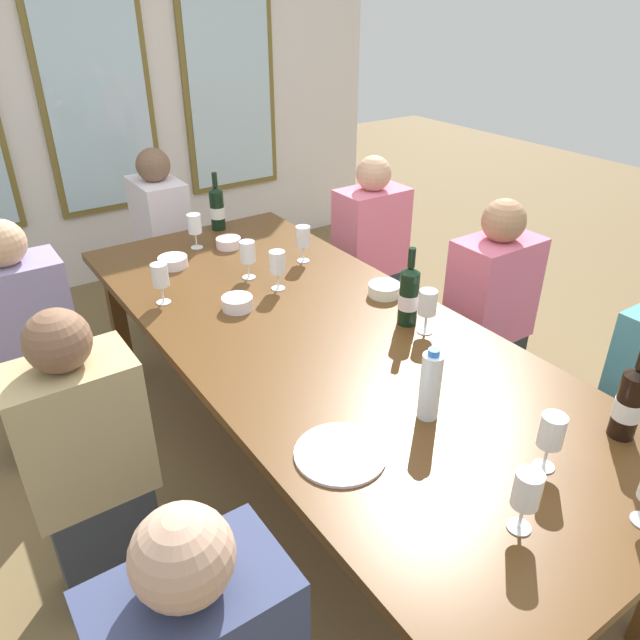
% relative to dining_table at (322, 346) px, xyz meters
% --- Properties ---
extents(ground_plane, '(12.00, 12.00, 0.00)m').
position_rel_dining_table_xyz_m(ground_plane, '(0.00, 0.00, -0.68)').
color(ground_plane, brown).
extents(back_wall_with_windows, '(4.28, 0.10, 2.90)m').
position_rel_dining_table_xyz_m(back_wall_with_windows, '(0.00, 2.60, 0.77)').
color(back_wall_with_windows, silver).
rests_on(back_wall_with_windows, ground).
extents(dining_table, '(1.08, 2.61, 0.74)m').
position_rel_dining_table_xyz_m(dining_table, '(0.00, 0.00, 0.00)').
color(dining_table, '#543317').
rests_on(dining_table, ground).
extents(white_plate_0, '(0.26, 0.26, 0.01)m').
position_rel_dining_table_xyz_m(white_plate_0, '(-0.34, -0.59, 0.07)').
color(white_plate_0, white).
rests_on(white_plate_0, dining_table).
extents(wine_bottle_0, '(0.08, 0.08, 0.31)m').
position_rel_dining_table_xyz_m(wine_bottle_0, '(0.17, 1.22, 0.18)').
color(wine_bottle_0, black).
rests_on(wine_bottle_0, dining_table).
extents(wine_bottle_1, '(0.08, 0.08, 0.31)m').
position_rel_dining_table_xyz_m(wine_bottle_1, '(0.39, -0.98, 0.18)').
color(wine_bottle_1, black).
rests_on(wine_bottle_1, dining_table).
extents(wine_bottle_2, '(0.08, 0.08, 0.31)m').
position_rel_dining_table_xyz_m(wine_bottle_2, '(0.32, -0.12, 0.18)').
color(wine_bottle_2, black).
rests_on(wine_bottle_2, dining_table).
extents(tasting_bowl_0, '(0.14, 0.14, 0.05)m').
position_rel_dining_table_xyz_m(tasting_bowl_0, '(0.40, 0.11, 0.09)').
color(tasting_bowl_0, white).
rests_on(tasting_bowl_0, dining_table).
extents(tasting_bowl_1, '(0.14, 0.14, 0.05)m').
position_rel_dining_table_xyz_m(tasting_bowl_1, '(-0.23, 0.90, 0.08)').
color(tasting_bowl_1, white).
rests_on(tasting_bowl_1, dining_table).
extents(tasting_bowl_2, '(0.13, 0.13, 0.05)m').
position_rel_dining_table_xyz_m(tasting_bowl_2, '(-0.17, 0.35, 0.09)').
color(tasting_bowl_2, white).
rests_on(tasting_bowl_2, dining_table).
extents(tasting_bowl_3, '(0.12, 0.12, 0.05)m').
position_rel_dining_table_xyz_m(tasting_bowl_3, '(0.09, 0.96, 0.08)').
color(tasting_bowl_3, white).
rests_on(tasting_bowl_3, dining_table).
extents(water_bottle, '(0.06, 0.06, 0.24)m').
position_rel_dining_table_xyz_m(water_bottle, '(-0.02, -0.59, 0.17)').
color(water_bottle, white).
rests_on(water_bottle, dining_table).
extents(wine_glass_0, '(0.07, 0.07, 0.17)m').
position_rel_dining_table_xyz_m(wine_glass_0, '(0.31, 0.61, 0.18)').
color(wine_glass_0, white).
rests_on(wine_glass_0, dining_table).
extents(wine_glass_1, '(0.07, 0.07, 0.17)m').
position_rel_dining_table_xyz_m(wine_glass_1, '(0.06, 0.42, 0.18)').
color(wine_glass_1, white).
rests_on(wine_glass_1, dining_table).
extents(wine_glass_2, '(0.07, 0.07, 0.17)m').
position_rel_dining_table_xyz_m(wine_glass_2, '(-0.13, -1.04, 0.18)').
color(wine_glass_2, white).
rests_on(wine_glass_2, dining_table).
extents(wine_glass_3, '(0.07, 0.07, 0.17)m').
position_rel_dining_table_xyz_m(wine_glass_3, '(0.33, -0.22, 0.18)').
color(wine_glass_3, white).
rests_on(wine_glass_3, dining_table).
extents(wine_glass_4, '(0.07, 0.07, 0.17)m').
position_rel_dining_table_xyz_m(wine_glass_4, '(0.01, 0.59, 0.18)').
color(wine_glass_4, white).
rests_on(wine_glass_4, dining_table).
extents(wine_glass_5, '(0.07, 0.07, 0.17)m').
position_rel_dining_table_xyz_m(wine_glass_5, '(0.09, -0.94, 0.18)').
color(wine_glass_5, white).
rests_on(wine_glass_5, dining_table).
extents(wine_glass_7, '(0.07, 0.07, 0.17)m').
position_rel_dining_table_xyz_m(wine_glass_7, '(-0.40, 0.57, 0.18)').
color(wine_glass_7, white).
rests_on(wine_glass_7, dining_table).
extents(wine_glass_8, '(0.07, 0.07, 0.17)m').
position_rel_dining_table_xyz_m(wine_glass_8, '(-0.04, 1.05, 0.18)').
color(wine_glass_8, white).
rests_on(wine_glass_8, dining_table).
extents(seated_person_0, '(0.38, 0.24, 1.11)m').
position_rel_dining_table_xyz_m(seated_person_0, '(-0.91, 0.88, -0.15)').
color(seated_person_0, '#342F41').
rests_on(seated_person_0, ground).
extents(seated_person_1, '(0.38, 0.24, 1.11)m').
position_rel_dining_table_xyz_m(seated_person_1, '(0.91, 0.83, -0.15)').
color(seated_person_1, '#22333B').
rests_on(seated_person_1, ground).
extents(seated_person_2, '(0.38, 0.24, 1.11)m').
position_rel_dining_table_xyz_m(seated_person_2, '(-0.91, 0.00, -0.15)').
color(seated_person_2, '#33383D').
rests_on(seated_person_2, ground).
extents(seated_person_3, '(0.38, 0.24, 1.11)m').
position_rel_dining_table_xyz_m(seated_person_3, '(0.91, -0.05, -0.15)').
color(seated_person_3, '#262B2C').
rests_on(seated_person_3, ground).
extents(seated_person_6, '(0.24, 0.38, 1.11)m').
position_rel_dining_table_xyz_m(seated_person_6, '(0.00, 1.66, -0.15)').
color(seated_person_6, '#253242').
rests_on(seated_person_6, ground).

